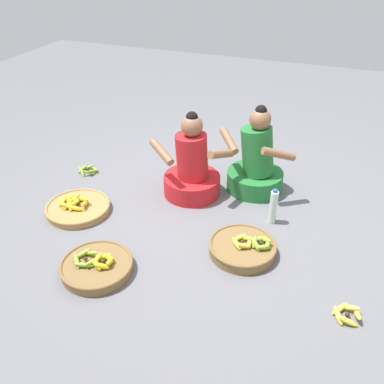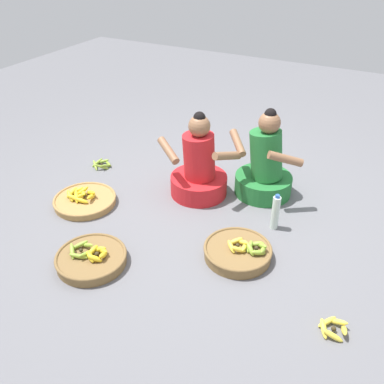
{
  "view_description": "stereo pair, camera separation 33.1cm",
  "coord_description": "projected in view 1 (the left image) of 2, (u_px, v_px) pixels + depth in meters",
  "views": [
    {
      "loc": [
        0.99,
        -2.81,
        2.13
      ],
      "look_at": [
        0.0,
        -0.2,
        0.35
      ],
      "focal_mm": 39.56,
      "sensor_mm": 36.0,
      "label": 1
    },
    {
      "loc": [
        1.29,
        -2.67,
        2.13
      ],
      "look_at": [
        0.0,
        -0.2,
        0.35
      ],
      "focal_mm": 39.56,
      "sensor_mm": 36.0,
      "label": 2
    }
  ],
  "objects": [
    {
      "name": "water_bottle",
      "position": [
        273.0,
        207.0,
        3.48
      ],
      "size": [
        0.07,
        0.07,
        0.32
      ],
      "color": "silver",
      "rests_on": "ground"
    },
    {
      "name": "banana_basket_mid_left",
      "position": [
        78.0,
        207.0,
        3.67
      ],
      "size": [
        0.56,
        0.56,
        0.14
      ],
      "color": "#A87F47",
      "rests_on": "ground"
    },
    {
      "name": "ground_plane",
      "position": [
        200.0,
        214.0,
        3.66
      ],
      "size": [
        10.0,
        10.0,
        0.0
      ],
      "primitive_type": "plane",
      "color": "slate"
    },
    {
      "name": "banana_basket_front_right",
      "position": [
        243.0,
        248.0,
        3.2
      ],
      "size": [
        0.51,
        0.51,
        0.16
      ],
      "color": "brown",
      "rests_on": "ground"
    },
    {
      "name": "loose_bananas_near_bicycle",
      "position": [
        88.0,
        170.0,
        4.26
      ],
      "size": [
        0.22,
        0.22,
        0.09
      ],
      "color": "#8CAD38",
      "rests_on": "ground"
    },
    {
      "name": "banana_basket_back_right",
      "position": [
        97.0,
        266.0,
        3.04
      ],
      "size": [
        0.53,
        0.53,
        0.15
      ],
      "color": "brown",
      "rests_on": "ground"
    },
    {
      "name": "vendor_woman_front",
      "position": [
        192.0,
        169.0,
        3.81
      ],
      "size": [
        0.73,
        0.54,
        0.8
      ],
      "color": "red",
      "rests_on": "ground"
    },
    {
      "name": "loose_bananas_front_center",
      "position": [
        347.0,
        314.0,
        2.69
      ],
      "size": [
        0.2,
        0.2,
        0.09
      ],
      "color": "yellow",
      "rests_on": "ground"
    },
    {
      "name": "vendor_woman_behind",
      "position": [
        256.0,
        164.0,
        3.87
      ],
      "size": [
        0.74,
        0.53,
        0.83
      ],
      "color": "#237233",
      "rests_on": "ground"
    }
  ]
}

